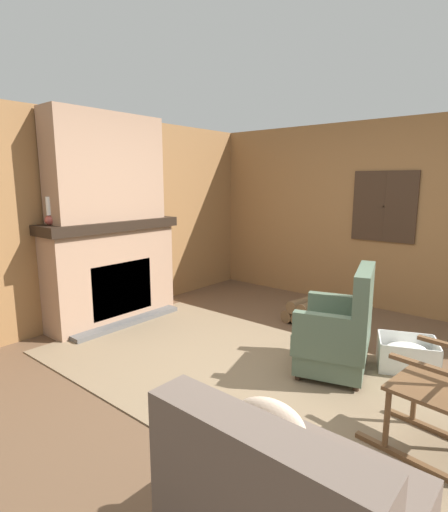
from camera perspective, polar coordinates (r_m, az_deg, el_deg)
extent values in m
plane|color=brown|center=(3.61, 7.33, -16.94)|extent=(14.00, 14.00, 0.00)
cube|color=olive|center=(5.05, -17.56, 5.05)|extent=(0.06, 5.62, 2.44)
cube|color=olive|center=(5.54, 21.93, 5.23)|extent=(5.62, 0.06, 2.44)
cube|color=#382619|center=(5.49, 21.84, 6.59)|extent=(0.80, 0.02, 0.89)
cube|color=silver|center=(5.50, 21.88, 6.59)|extent=(0.76, 0.01, 0.85)
cube|color=#382619|center=(5.49, 21.84, 6.59)|extent=(0.02, 0.02, 0.85)
cube|color=#382619|center=(5.49, 21.84, 6.59)|extent=(0.76, 0.02, 0.02)
cube|color=#9E7A60|center=(4.96, -15.66, -2.74)|extent=(0.41, 1.57, 1.11)
cube|color=black|center=(4.86, -14.48, -4.46)|extent=(0.08, 0.82, 0.62)
cube|color=#565451|center=(4.88, -13.43, -9.25)|extent=(0.16, 1.41, 0.06)
cube|color=black|center=(4.86, -16.02, 4.26)|extent=(0.51, 1.67, 0.11)
cube|color=#9E7A60|center=(4.83, -16.42, 12.00)|extent=(0.36, 1.38, 1.20)
cube|color=#7A664C|center=(3.72, 2.10, -15.87)|extent=(3.72, 2.13, 0.01)
cube|color=#516651|center=(3.75, 15.19, -13.11)|extent=(0.73, 0.81, 0.24)
cube|color=#516651|center=(3.69, 15.30, -10.97)|extent=(0.76, 0.85, 0.18)
cube|color=#516651|center=(3.55, 19.32, -5.92)|extent=(0.32, 0.72, 0.54)
cube|color=#516651|center=(3.33, 14.34, -9.77)|extent=(0.53, 0.24, 0.20)
cube|color=#516651|center=(3.92, 15.80, -6.75)|extent=(0.53, 0.24, 0.20)
cylinder|color=#332319|center=(3.59, 10.52, -16.64)|extent=(0.06, 0.06, 0.06)
cylinder|color=#332319|center=(4.10, 12.35, -13.15)|extent=(0.06, 0.06, 0.06)
cylinder|color=#332319|center=(3.53, 18.31, -17.49)|extent=(0.06, 0.06, 0.06)
cylinder|color=#332319|center=(4.05, 19.07, -13.81)|extent=(0.06, 0.06, 0.06)
cube|color=brown|center=(2.88, 26.13, -25.31)|extent=(0.80, 0.14, 0.04)
cube|color=brown|center=(3.22, 29.00, -21.50)|extent=(0.80, 0.14, 0.04)
cylinder|color=brown|center=(2.83, 22.25, -20.62)|extent=(0.04, 0.04, 0.38)
cylinder|color=brown|center=(3.17, 25.58, -17.32)|extent=(0.04, 0.04, 0.38)
cube|color=brown|center=(2.85, 28.40, -16.36)|extent=(0.55, 0.55, 0.02)
cube|color=brown|center=(2.58, 27.27, -13.99)|extent=(0.45, 0.10, 0.02)
cylinder|color=brown|center=(4.99, 10.15, -8.13)|extent=(0.22, 0.39, 0.15)
cylinder|color=brown|center=(4.89, 11.56, -8.54)|extent=(0.22, 0.39, 0.15)
cylinder|color=brown|center=(4.81, 13.03, -8.96)|extent=(0.22, 0.39, 0.15)
cylinder|color=brown|center=(4.90, 10.90, -6.88)|extent=(0.22, 0.39, 0.15)
cylinder|color=brown|center=(4.81, 12.35, -7.27)|extent=(0.22, 0.39, 0.15)
cube|color=white|center=(4.08, 24.54, -14.38)|extent=(0.60, 0.55, 0.01)
cube|color=white|center=(4.06, 28.10, -12.71)|extent=(0.16, 0.37, 0.28)
cube|color=white|center=(4.00, 21.23, -12.54)|extent=(0.16, 0.37, 0.28)
cube|color=white|center=(4.20, 24.37, -11.63)|extent=(0.46, 0.20, 0.28)
cube|color=white|center=(3.85, 25.04, -13.75)|extent=(0.46, 0.20, 0.28)
ellipsoid|color=white|center=(4.02, 24.70, -12.46)|extent=(0.48, 0.44, 0.17)
ellipsoid|color=#B24C42|center=(4.53, -23.58, 4.72)|extent=(0.11, 0.11, 0.10)
cylinder|color=white|center=(4.52, -23.72, 6.57)|extent=(0.06, 0.06, 0.19)
cube|color=brown|center=(5.03, -13.94, 6.00)|extent=(0.16, 0.21, 0.14)
cube|color=silver|center=(4.96, -13.36, 6.05)|extent=(0.01, 0.04, 0.02)
cube|color=brown|center=(1.64, 4.58, -28.94)|extent=(0.95, 0.22, 0.40)
ellipsoid|color=#CCB299|center=(1.99, 6.22, -23.05)|extent=(0.38, 0.23, 0.28)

